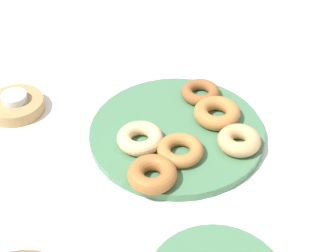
# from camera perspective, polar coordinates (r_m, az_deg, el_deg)

# --- Properties ---
(ground_plane) EXTENTS (2.40, 2.40, 0.00)m
(ground_plane) POSITION_cam_1_polar(r_m,az_deg,el_deg) (1.00, 0.98, -1.10)
(ground_plane) COLOR white
(donut_plate) EXTENTS (0.34, 0.34, 0.02)m
(donut_plate) POSITION_cam_1_polar(r_m,az_deg,el_deg) (1.00, 0.98, -0.74)
(donut_plate) COLOR #4C7F56
(donut_plate) RESTS_ON ground_plane
(donut_0) EXTENTS (0.09, 0.09, 0.02)m
(donut_0) POSITION_cam_1_polar(r_m,az_deg,el_deg) (0.93, 1.38, -2.70)
(donut_0) COLOR #BC7A3D
(donut_0) RESTS_ON donut_plate
(donut_1) EXTENTS (0.10, 0.10, 0.03)m
(donut_1) POSITION_cam_1_polar(r_m,az_deg,el_deg) (0.89, -1.77, -5.37)
(donut_1) COLOR #AD6B33
(donut_1) RESTS_ON donut_plate
(donut_2) EXTENTS (0.10, 0.10, 0.03)m
(donut_2) POSITION_cam_1_polar(r_m,az_deg,el_deg) (0.95, -3.15, -1.37)
(donut_2) COLOR #EABC84
(donut_2) RESTS_ON donut_plate
(donut_3) EXTENTS (0.10, 0.10, 0.02)m
(donut_3) POSITION_cam_1_polar(r_m,az_deg,el_deg) (1.07, 3.63, 3.79)
(donut_3) COLOR #995B2D
(donut_3) RESTS_ON donut_plate
(donut_4) EXTENTS (0.11, 0.11, 0.03)m
(donut_4) POSITION_cam_1_polar(r_m,az_deg,el_deg) (0.96, 7.94, -1.60)
(donut_4) COLOR tan
(donut_4) RESTS_ON donut_plate
(donut_5) EXTENTS (0.13, 0.13, 0.03)m
(donut_5) POSITION_cam_1_polar(r_m,az_deg,el_deg) (1.01, 5.48, 1.46)
(donut_5) COLOR #BC7A3D
(donut_5) RESTS_ON donut_plate
(candle_holder) EXTENTS (0.12, 0.12, 0.03)m
(candle_holder) POSITION_cam_1_polar(r_m,az_deg,el_deg) (1.10, -16.60, 2.22)
(candle_holder) COLOR tan
(candle_holder) RESTS_ON ground_plane
(tealight) EXTENTS (0.05, 0.05, 0.01)m
(tealight) POSITION_cam_1_polar(r_m,az_deg,el_deg) (1.09, -16.80, 3.06)
(tealight) COLOR silver
(tealight) RESTS_ON candle_holder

